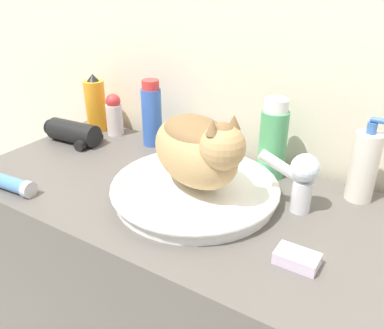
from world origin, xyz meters
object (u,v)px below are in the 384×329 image
Objects in this scene: spray_bottle_trigger at (96,104)px; mouthwash_bottle at (273,140)px; soap_bar at (297,259)px; hair_dryer at (74,133)px; shampoo_bottle_tall at (152,114)px; soap_pump_bottle at (364,166)px; cream_tube at (10,183)px; cat at (198,147)px; faucet at (301,177)px; deodorant_stick at (114,115)px.

mouthwash_bottle is (0.61, -0.00, 0.01)m from spray_bottle_trigger.
mouthwash_bottle is 0.36m from soap_bar.
soap_bar is at bearing 161.96° from hair_dryer.
soap_pump_bottle is (0.60, 0.00, -0.01)m from shampoo_bottle_tall.
cream_tube is at bearing -170.91° from soap_bar.
cream_tube is 0.82× the size of hair_dryer.
cream_tube is (-0.12, -0.41, -0.08)m from shampoo_bottle_tall.
shampoo_bottle_tall is 0.60m from soap_pump_bottle.
cat is 0.38m from soap_pump_bottle.
soap_pump_bottle reaches higher than faucet.
spray_bottle_trigger is (-0.51, 0.20, -0.05)m from cat.
deodorant_stick is at bearing 94.27° from cream_tube.
cat is 1.58× the size of spray_bottle_trigger.
spray_bottle_trigger is 0.90× the size of mouthwash_bottle.
soap_bar is at bearing 9.09° from cream_tube.
cat is 0.23m from faucet.
mouthwash_bottle is at bearing -0.00° from spray_bottle_trigger.
spray_bottle_trigger reaches higher than cream_tube.
mouthwash_bottle is at bearing 120.53° from soap_bar.
faucet is 0.75× the size of hair_dryer.
cat is 0.31m from soap_bar.
shampoo_bottle_tall is (-0.49, 0.12, 0.01)m from faucet.
deodorant_stick is 0.08m from spray_bottle_trigger.
faucet is 0.69× the size of soap_pump_bottle.
shampoo_bottle_tall reaches higher than soap_bar.
mouthwash_bottle is at bearing -173.18° from hair_dryer.
hair_dryer is (-0.21, -0.12, -0.06)m from shampoo_bottle_tall.
deodorant_stick is 1.69× the size of soap_bar.
deodorant_stick is at bearing -0.00° from spray_bottle_trigger.
shampoo_bottle_tall is at bearing 168.78° from cat.
faucet is 0.16m from soap_pump_bottle.
shampoo_bottle_tall is at bearing -32.96° from faucet.
cream_tube is 0.68m from soap_bar.
cream_tube is at bearing -106.31° from shampoo_bottle_tall.
mouthwash_bottle reaches higher than soap_pump_bottle.
shampoo_bottle_tall is at bearing 180.00° from mouthwash_bottle.
mouthwash_bottle reaches higher than shampoo_bottle_tall.
soap_pump_bottle is (0.83, 0.00, -0.00)m from spray_bottle_trigger.
faucet is 0.68× the size of mouthwash_bottle.
faucet reaches higher than deodorant_stick.
hair_dryer is (-0.59, -0.12, -0.07)m from mouthwash_bottle.
faucet is 0.73m from spray_bottle_trigger.
soap_pump_bottle is at bearing -176.26° from hair_dryer.
faucet is at bearing -9.81° from spray_bottle_trigger.
faucet is 0.17m from mouthwash_bottle.
cat is at bearing -21.57° from spray_bottle_trigger.
cream_tube is at bearing -75.15° from spray_bottle_trigger.
hair_dryer is at bearing -168.47° from mouthwash_bottle.
faucet is 0.51m from shampoo_bottle_tall.
cat reaches higher than soap_pump_bottle.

